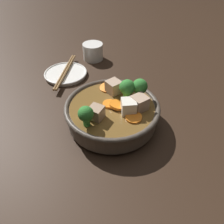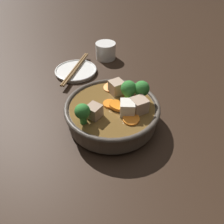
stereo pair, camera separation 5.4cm
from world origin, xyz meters
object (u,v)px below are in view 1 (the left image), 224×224
(side_saucer, at_px, (66,74))
(chopsticks_pair, at_px, (65,71))
(stirfry_bowl, at_px, (113,111))
(tea_cup, at_px, (93,51))

(side_saucer, relative_size, chopsticks_pair, 0.75)
(side_saucer, bearing_deg, stirfry_bowl, -104.76)
(side_saucer, relative_size, tea_cup, 1.93)
(chopsticks_pair, bearing_deg, tea_cup, 5.09)
(chopsticks_pair, bearing_deg, stirfry_bowl, -104.76)
(tea_cup, bearing_deg, stirfry_bowl, -127.37)
(tea_cup, height_order, chopsticks_pair, tea_cup)
(side_saucer, xyz_separation_m, tea_cup, (0.15, 0.01, 0.02))
(stirfry_bowl, xyz_separation_m, tea_cup, (0.22, 0.29, -0.01))
(side_saucer, height_order, tea_cup, tea_cup)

